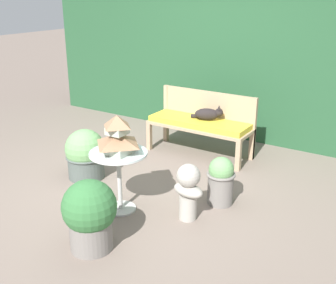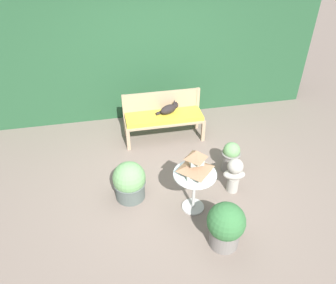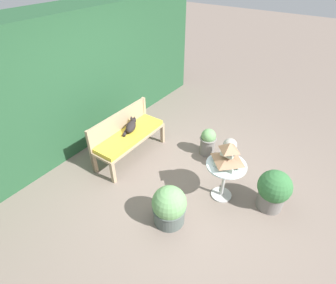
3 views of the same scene
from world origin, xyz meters
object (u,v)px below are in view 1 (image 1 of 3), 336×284
Objects in this scene: pagoda_birdhouse at (118,137)px; garden_bust at (188,188)px; potted_plant_path_edge at (221,180)px; garden_bench at (199,125)px; potted_plant_table_near at (90,214)px; patio_table at (119,165)px; potted_plant_bench_right at (85,155)px; cat at (208,114)px.

garden_bust is at bearing 18.36° from pagoda_birdhouse.
garden_bench is at bearing 128.15° from potted_plant_path_edge.
garden_bust is at bearing 63.01° from potted_plant_table_near.
potted_plant_table_near is (0.21, -0.66, -0.16)m from patio_table.
potted_plant_table_near is 1.48m from potted_plant_bench_right.
garden_bench is at bearing 96.65° from potted_plant_table_near.
potted_plant_bench_right is at bearing 154.67° from pagoda_birdhouse.
patio_table is 1.10× the size of garden_bust.
potted_plant_table_near is 1.24× the size of potted_plant_path_edge.
potted_plant_table_near is at bearing -71.99° from pagoda_birdhouse.
potted_plant_bench_right is at bearing 154.67° from patio_table.
potted_plant_bench_right is (-0.87, -1.41, -0.28)m from cat.
garden_bust reaches higher than potted_plant_path_edge.
cat is at bearing 24.91° from garden_bench.
potted_plant_path_edge is (0.85, -1.08, -0.15)m from garden_bench.
pagoda_birdhouse is 0.59× the size of potted_plant_table_near.
cat reaches higher than potted_plant_table_near.
pagoda_birdhouse is (-0.03, -1.80, 0.22)m from cat.
patio_table is at bearing -87.80° from garden_bench.
garden_bench is 2.19× the size of potted_plant_table_near.
potted_plant_bench_right is (-0.83, 0.39, -0.50)m from pagoda_birdhouse.
potted_plant_bench_right is (-1.49, 0.17, -0.04)m from garden_bust.
potted_plant_path_edge is at bearing 40.57° from pagoda_birdhouse.
patio_table is at bearing -152.51° from garden_bust.
potted_plant_table_near is (0.28, -2.42, -0.08)m from garden_bench.
garden_bench is 3.71× the size of pagoda_birdhouse.
pagoda_birdhouse is 0.83m from potted_plant_table_near.
garden_bust reaches higher than garden_bench.
patio_table is at bearing 0.00° from pagoda_birdhouse.
patio_table is 1.06m from potted_plant_path_edge.
potted_plant_table_near is at bearing -83.35° from garden_bench.
patio_table reaches higher than garden_bust.
cat is 0.73× the size of potted_plant_bench_right.
patio_table is 0.94m from potted_plant_bench_right.
patio_table is at bearing 108.01° from potted_plant_table_near.
potted_plant_table_near is at bearing -45.16° from potted_plant_bench_right.
garden_bust is 1.50m from potted_plant_bench_right.
pagoda_birdhouse is 0.73× the size of potted_plant_path_edge.
garden_bench is 2.43m from potted_plant_table_near.
garden_bust is 0.47m from potted_plant_path_edge.
cat is at bearing 88.94° from pagoda_birdhouse.
patio_table is 0.99× the size of potted_plant_table_near.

